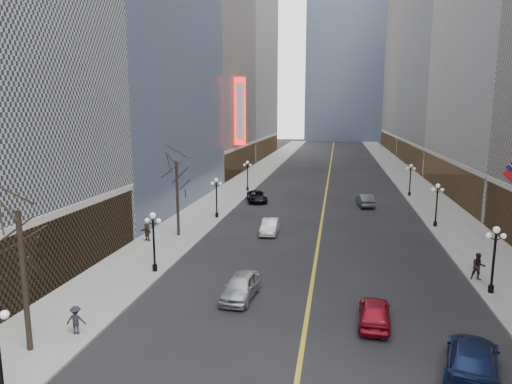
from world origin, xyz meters
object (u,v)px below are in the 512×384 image
at_px(streetlamp_east_1, 494,253).
at_px(streetlamp_west_3, 247,173).
at_px(streetlamp_east_3, 410,176).
at_px(car_sb_near, 472,360).
at_px(car_nb_far, 257,196).
at_px(car_nb_mid, 270,226).
at_px(car_nb_near, 241,286).
at_px(car_sb_mid, 375,312).
at_px(streetlamp_east_2, 437,200).
at_px(car_sb_far, 365,200).
at_px(streetlamp_west_1, 154,236).
at_px(streetlamp_west_2, 216,193).

height_order(streetlamp_east_1, streetlamp_west_3, same).
xyz_separation_m(streetlamp_east_3, car_sb_near, (-3.94, -46.31, -2.09)).
xyz_separation_m(streetlamp_east_3, car_nb_far, (-20.80, -7.61, -2.16)).
height_order(car_nb_mid, car_nb_far, car_nb_far).
xyz_separation_m(streetlamp_west_3, car_nb_near, (7.37, -39.47, -2.11)).
bearing_deg(car_nb_mid, car_sb_mid, -66.19).
xyz_separation_m(streetlamp_east_2, streetlamp_west_3, (-23.60, 18.00, 0.00)).
bearing_deg(car_sb_near, car_sb_mid, -32.80).
bearing_deg(car_sb_far, car_sb_near, 86.46).
bearing_deg(streetlamp_west_1, streetlamp_west_3, 90.00).
bearing_deg(car_sb_far, car_nb_mid, 49.02).
distance_m(streetlamp_west_3, car_nb_mid, 24.42).
bearing_deg(car_nb_far, streetlamp_west_1, -111.09).
bearing_deg(streetlamp_east_2, car_sb_mid, -108.50).
height_order(streetlamp_east_2, streetlamp_west_1, same).
height_order(streetlamp_east_1, streetlamp_east_3, same).
distance_m(streetlamp_east_1, streetlamp_west_1, 23.60).
xyz_separation_m(streetlamp_east_1, car_sb_mid, (-7.95, -5.77, -2.15)).
distance_m(car_nb_mid, car_nb_far, 16.23).
xyz_separation_m(streetlamp_west_2, streetlamp_west_3, (0.00, 18.00, 0.00)).
distance_m(streetlamp_east_2, car_sb_near, 28.66).
distance_m(streetlamp_west_3, car_sb_mid, 44.66).
xyz_separation_m(streetlamp_east_2, streetlamp_east_3, (0.00, 18.00, 0.00)).
distance_m(streetlamp_west_1, car_nb_mid, 14.59).
xyz_separation_m(streetlamp_east_1, streetlamp_east_2, (0.00, 18.00, 0.00)).
bearing_deg(car_sb_near, streetlamp_east_2, -82.19).
bearing_deg(car_nb_far, streetlamp_west_2, -120.54).
relative_size(streetlamp_east_3, car_nb_near, 0.97).
xyz_separation_m(streetlamp_east_2, car_sb_mid, (-7.95, -23.77, -2.15)).
xyz_separation_m(streetlamp_west_1, streetlamp_west_3, (0.00, 36.00, 0.00)).
relative_size(streetlamp_east_2, car_nb_mid, 1.03).
distance_m(car_nb_near, car_sb_near, 14.06).
bearing_deg(car_sb_mid, streetlamp_west_3, -65.32).
distance_m(streetlamp_west_3, car_sb_near, 50.35).
distance_m(streetlamp_east_3, car_nb_far, 22.25).
bearing_deg(streetlamp_east_3, streetlamp_west_2, -142.67).
bearing_deg(car_nb_far, car_sb_near, -81.92).
height_order(streetlamp_east_3, car_nb_far, streetlamp_east_3).
height_order(streetlamp_west_1, car_sb_near, streetlamp_west_1).
distance_m(streetlamp_west_2, car_nb_near, 22.79).
relative_size(car_nb_near, car_nb_mid, 1.05).
bearing_deg(streetlamp_east_1, car_nb_far, 126.23).
distance_m(streetlamp_west_2, car_sb_near, 34.52).
distance_m(car_nb_mid, car_sb_mid, 20.42).
bearing_deg(streetlamp_east_2, streetlamp_east_3, 90.00).
height_order(car_nb_near, car_nb_far, car_nb_near).
bearing_deg(streetlamp_east_1, streetlamp_east_2, 90.00).
relative_size(streetlamp_east_3, car_sb_far, 0.94).
bearing_deg(car_nb_far, car_sb_mid, -84.84).
height_order(streetlamp_east_1, car_sb_mid, streetlamp_east_1).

